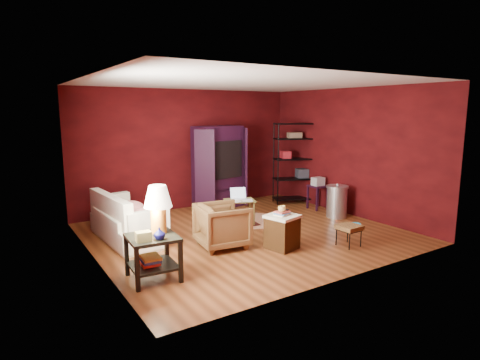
# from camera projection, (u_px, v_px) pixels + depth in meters

# --- Properties ---
(room) EXTENTS (5.54, 5.04, 2.84)m
(room) POSITION_uv_depth(u_px,v_px,m) (244.00, 160.00, 7.38)
(room) COLOR brown
(room) RESTS_ON ground
(sofa) EXTENTS (0.63, 1.88, 0.73)m
(sofa) POSITION_uv_depth(u_px,v_px,m) (125.00, 221.00, 7.18)
(sofa) COLOR white
(sofa) RESTS_ON ground
(armchair) EXTENTS (0.85, 0.89, 0.82)m
(armchair) POSITION_uv_depth(u_px,v_px,m) (222.00, 223.00, 6.83)
(armchair) COLOR black
(armchair) RESTS_ON ground
(pet_bowl_steel) EXTENTS (0.22, 0.13, 0.21)m
(pet_bowl_steel) POSITION_uv_depth(u_px,v_px,m) (350.00, 224.00, 7.91)
(pet_bowl_steel) COLOR silver
(pet_bowl_steel) RESTS_ON ground
(pet_bowl_turquoise) EXTENTS (0.26, 0.15, 0.24)m
(pet_bowl_turquoise) POSITION_uv_depth(u_px,v_px,m) (355.00, 221.00, 8.00)
(pet_bowl_turquoise) COLOR #299EC0
(pet_bowl_turquoise) RESTS_ON ground
(vase) EXTENTS (0.18, 0.19, 0.16)m
(vase) POSITION_uv_depth(u_px,v_px,m) (159.00, 234.00, 5.31)
(vase) COLOR #0D0E45
(vase) RESTS_ON side_table
(mug) EXTENTS (0.14, 0.12, 0.13)m
(mug) POSITION_uv_depth(u_px,v_px,m) (282.00, 208.00, 6.64)
(mug) COLOR #F5D977
(mug) RESTS_ON hamper
(side_table) EXTENTS (0.70, 0.70, 1.29)m
(side_table) POSITION_uv_depth(u_px,v_px,m) (155.00, 223.00, 5.52)
(side_table) COLOR black
(side_table) RESTS_ON ground
(sofa_cushions) EXTENTS (0.90, 1.92, 0.78)m
(sofa_cushions) POSITION_uv_depth(u_px,v_px,m) (125.00, 219.00, 7.19)
(sofa_cushions) COLOR white
(sofa_cushions) RESTS_ON sofa
(hamper) EXTENTS (0.58, 0.58, 0.67)m
(hamper) POSITION_uv_depth(u_px,v_px,m) (282.00, 231.00, 6.75)
(hamper) COLOR #462710
(hamper) RESTS_ON ground
(footstool) EXTENTS (0.37, 0.37, 0.37)m
(footstool) POSITION_uv_depth(u_px,v_px,m) (349.00, 228.00, 6.87)
(footstool) COLOR black
(footstool) RESTS_ON ground
(rug_round) EXTENTS (1.43, 1.43, 0.01)m
(rug_round) POSITION_uv_depth(u_px,v_px,m) (253.00, 220.00, 8.52)
(rug_round) COLOR beige
(rug_round) RESTS_ON ground
(rug_oriental) EXTENTS (1.21, 0.89, 0.01)m
(rug_oriental) POSITION_uv_depth(u_px,v_px,m) (229.00, 224.00, 8.24)
(rug_oriental) COLOR #531B16
(rug_oriental) RESTS_ON ground
(laptop_desk) EXTENTS (0.70, 0.61, 0.74)m
(laptop_desk) POSITION_uv_depth(u_px,v_px,m) (239.00, 202.00, 8.18)
(laptop_desk) COLOR olive
(laptop_desk) RESTS_ON ground
(tv_armoire) EXTENTS (1.52, 0.98, 1.95)m
(tv_armoire) POSITION_uv_depth(u_px,v_px,m) (219.00, 166.00, 9.52)
(tv_armoire) COLOR black
(tv_armoire) RESTS_ON ground
(wire_shelving) EXTENTS (1.07, 0.75, 2.01)m
(wire_shelving) POSITION_uv_depth(u_px,v_px,m) (294.00, 159.00, 10.03)
(wire_shelving) COLOR black
(wire_shelving) RESTS_ON ground
(small_stand) EXTENTS (0.39, 0.39, 0.76)m
(small_stand) POSITION_uv_depth(u_px,v_px,m) (318.00, 185.00, 9.44)
(small_stand) COLOR black
(small_stand) RESTS_ON ground
(trash_can) EXTENTS (0.62, 0.62, 0.75)m
(trash_can) POSITION_uv_depth(u_px,v_px,m) (337.00, 201.00, 8.75)
(trash_can) COLOR silver
(trash_can) RESTS_ON ground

